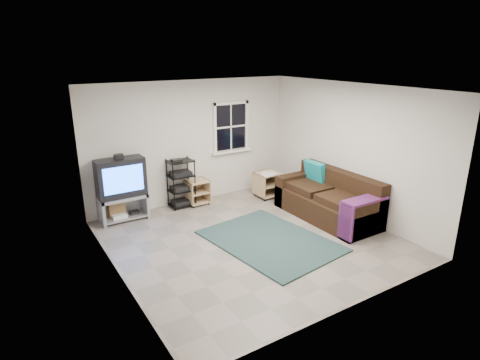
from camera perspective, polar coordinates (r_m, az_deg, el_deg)
room at (r=8.97m, az=-1.30°, el=7.12°), size 4.60×4.62×4.60m
tv_unit at (r=7.98m, az=-16.54°, el=-0.59°), size 0.90×0.45×1.33m
av_rack at (r=8.49m, az=-8.35°, el=-0.86°), size 0.52×0.38×1.04m
side_table_left at (r=8.69m, az=-6.19°, el=-1.54°), size 0.44×0.44×0.52m
side_table_right at (r=9.05m, az=3.79°, el=-0.36°), size 0.51×0.54×0.59m
sofa at (r=8.08m, az=12.50°, el=-2.88°), size 0.96×2.17×0.99m
shag_rug at (r=7.07m, az=4.28°, el=-8.61°), size 1.92×2.45×0.03m
paper_bag at (r=8.21m, az=-17.19°, el=-3.91°), size 0.31×0.20×0.44m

